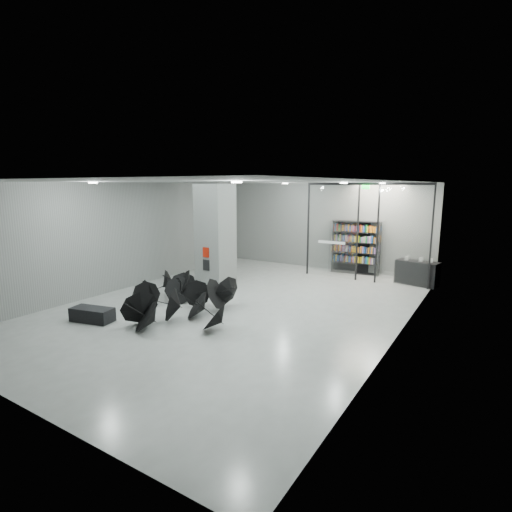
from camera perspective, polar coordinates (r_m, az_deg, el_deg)
The scene contains 10 objects.
room at distance 12.46m, azimuth -2.49°, elevation 5.36°, with size 14.00×14.02×4.01m.
column at distance 15.62m, azimuth -5.90°, elevation 3.20°, with size 1.20×1.20×4.00m, color slate.
fire_cabinet at distance 15.24m, azimuth -7.28°, elevation 0.53°, with size 0.28×0.04×0.38m, color #A50A07.
info_panel at distance 15.33m, azimuth -7.24°, elevation -1.32°, with size 0.30×0.03×0.42m, color black.
exit_sign at distance 16.22m, azimuth 15.60°, elevation 9.59°, with size 0.30×0.06×0.15m, color #0CE533.
glass_partition at distance 16.50m, azimuth 15.50°, elevation 3.90°, with size 5.06×0.08×4.00m.
bench at distance 12.48m, azimuth -22.64°, elevation -7.83°, with size 1.24×0.53×0.40m, color black.
bookshelf at distance 18.03m, azimuth 14.27°, elevation 1.23°, with size 2.13×0.43×2.34m, color black, non-canonical shape.
shop_counter at distance 16.82m, azimuth 22.30°, elevation -2.28°, with size 1.59×0.63×0.95m, color black.
umbrella_cluster at distance 12.70m, azimuth -10.58°, elevation -6.39°, with size 4.92×4.40×1.31m.
Camera 1 is at (7.01, -10.25, 3.91)m, focal length 27.60 mm.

